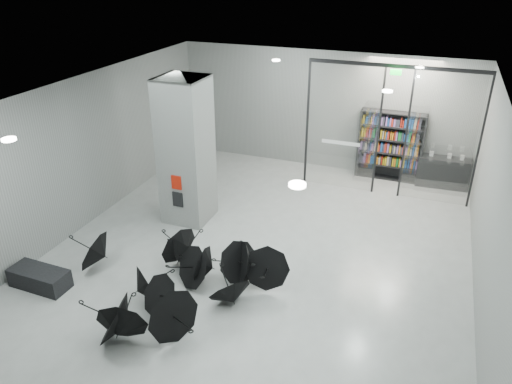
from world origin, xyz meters
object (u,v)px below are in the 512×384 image
at_px(bookshelf, 390,146).
at_px(column, 186,151).
at_px(bench, 40,278).
at_px(umbrella_cluster, 182,285).
at_px(shop_counter, 443,172).

bearing_deg(bookshelf, column, -135.37).
relative_size(bench, bookshelf, 0.60).
height_order(bookshelf, umbrella_cluster, bookshelf).
xyz_separation_m(bookshelf, umbrella_cluster, (-3.35, -8.02, -0.82)).
distance_m(column, shop_counter, 8.30).
bearing_deg(umbrella_cluster, shop_counter, 57.70).
height_order(bench, umbrella_cluster, umbrella_cluster).
bearing_deg(bench, shop_counter, 48.14).
distance_m(bench, shop_counter, 12.11).
xyz_separation_m(column, bookshelf, (4.89, 4.75, -0.86)).
relative_size(bookshelf, umbrella_cluster, 0.45).
bearing_deg(umbrella_cluster, bookshelf, 67.34).
distance_m(column, umbrella_cluster, 3.99).
relative_size(column, bookshelf, 1.76).
distance_m(bookshelf, shop_counter, 1.85).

